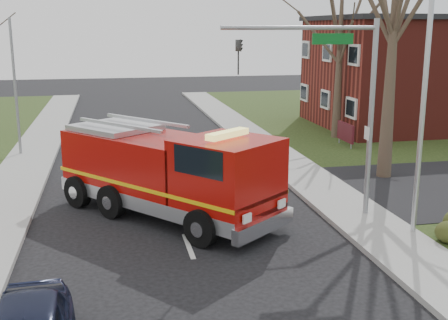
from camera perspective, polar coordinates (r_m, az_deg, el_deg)
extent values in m
plane|color=black|center=(17.34, -3.62, -8.75)|extent=(120.00, 120.00, 0.00)
cube|color=gray|center=(19.11, 15.26, -6.85)|extent=(2.40, 80.00, 0.15)
cube|color=maroon|center=(40.10, 20.53, 8.18)|extent=(15.00, 10.00, 7.00)
cube|color=black|center=(39.99, 20.96, 13.31)|extent=(15.40, 10.40, 0.30)
cube|color=silver|center=(36.83, 10.26, 6.08)|extent=(0.12, 1.40, 1.20)
cube|color=#491119|center=(31.62, 12.24, 2.80)|extent=(0.12, 2.00, 1.00)
cylinder|color=gray|center=(30.99, 12.79, 1.71)|extent=(0.08, 0.08, 0.90)
cylinder|color=gray|center=(32.43, 11.64, 2.27)|extent=(0.08, 0.08, 0.90)
cone|color=#3F3125|center=(24.84, 16.77, 11.59)|extent=(0.64, 0.64, 12.00)
cone|color=#3F3125|center=(33.64, 11.68, 10.90)|extent=(0.56, 0.56, 10.50)
cylinder|color=gray|center=(19.71, 14.68, 3.81)|extent=(0.18, 0.18, 6.80)
cylinder|color=gray|center=(18.45, 7.80, 13.17)|extent=(5.20, 0.14, 0.14)
cube|color=#0C591E|center=(18.85, 10.99, 11.99)|extent=(1.40, 0.06, 0.35)
imported|color=black|center=(17.90, 1.57, 12.16)|extent=(0.22, 0.18, 1.10)
cylinder|color=#B7BABF|center=(18.19, 19.58, 5.26)|extent=(0.16, 0.16, 8.40)
cylinder|color=gray|center=(30.44, -20.44, 6.81)|extent=(0.14, 0.14, 7.00)
cube|color=#9A0B07|center=(20.59, -8.50, -0.45)|extent=(5.68, 6.09, 2.25)
cube|color=#9A0B07|center=(17.82, 0.35, -1.93)|extent=(3.92, 3.92, 2.57)
cube|color=#B7BABF|center=(19.92, -5.91, -3.56)|extent=(7.45, 8.26, 0.48)
cube|color=#E5B20C|center=(19.76, -5.95, -1.92)|extent=(7.46, 8.27, 0.13)
cube|color=black|center=(16.93, 3.46, 0.04)|extent=(2.00, 1.65, 0.91)
cube|color=#E5D866|center=(17.50, 0.36, 2.65)|extent=(1.57, 1.37, 0.19)
cylinder|color=black|center=(17.12, -2.33, -6.92)|extent=(1.04, 1.15, 1.18)
cylinder|color=black|center=(19.17, 3.23, -4.69)|extent=(1.04, 1.15, 1.18)
cylinder|color=black|center=(21.48, -14.64, -3.13)|extent=(1.04, 1.15, 1.18)
cylinder|color=black|center=(23.15, -9.08, -1.67)|extent=(1.04, 1.15, 1.18)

